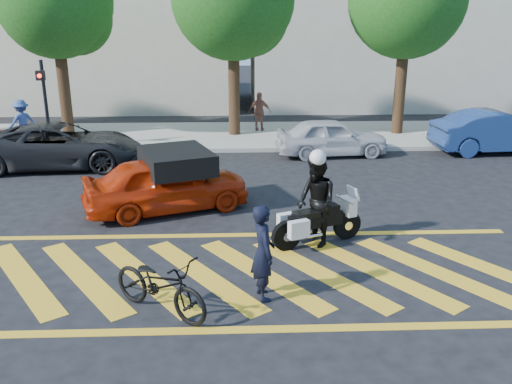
{
  "coord_description": "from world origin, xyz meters",
  "views": [
    {
      "loc": [
        0.05,
        -9.17,
        4.6
      ],
      "look_at": [
        0.46,
        1.74,
        1.05
      ],
      "focal_mm": 38.0,
      "sensor_mm": 36.0,
      "label": 1
    }
  ],
  "objects_px": {
    "bicycle": "(160,285)",
    "officer_moto": "(316,202)",
    "red_convertible": "(167,184)",
    "police_motorcycle": "(316,222)",
    "parked_right": "(498,132)",
    "parked_mid_left": "(61,146)",
    "officer_bike": "(263,252)",
    "parked_mid_right": "(332,137)"
  },
  "relations": [
    {
      "from": "red_convertible",
      "to": "parked_mid_right",
      "type": "xyz_separation_m",
      "value": [
        5.01,
        5.39,
        -0.04
      ]
    },
    {
      "from": "officer_bike",
      "to": "parked_right",
      "type": "relative_size",
      "value": 0.37
    },
    {
      "from": "parked_mid_right",
      "to": "parked_right",
      "type": "relative_size",
      "value": 0.84
    },
    {
      "from": "bicycle",
      "to": "parked_mid_right",
      "type": "relative_size",
      "value": 0.51
    },
    {
      "from": "police_motorcycle",
      "to": "parked_right",
      "type": "distance_m",
      "value": 10.88
    },
    {
      "from": "officer_bike",
      "to": "red_convertible",
      "type": "xyz_separation_m",
      "value": [
        -2.15,
        4.47,
        -0.15
      ]
    },
    {
      "from": "parked_right",
      "to": "officer_moto",
      "type": "bearing_deg",
      "value": 132.46
    },
    {
      "from": "officer_bike",
      "to": "parked_mid_right",
      "type": "bearing_deg",
      "value": -29.43
    },
    {
      "from": "parked_mid_left",
      "to": "parked_right",
      "type": "bearing_deg",
      "value": -88.34
    },
    {
      "from": "bicycle",
      "to": "parked_right",
      "type": "distance_m",
      "value": 14.82
    },
    {
      "from": "red_convertible",
      "to": "officer_moto",
      "type": "bearing_deg",
      "value": -144.41
    },
    {
      "from": "bicycle",
      "to": "officer_moto",
      "type": "distance_m",
      "value": 3.97
    },
    {
      "from": "officer_bike",
      "to": "parked_mid_right",
      "type": "xyz_separation_m",
      "value": [
        2.86,
        9.85,
        -0.19
      ]
    },
    {
      "from": "officer_bike",
      "to": "officer_moto",
      "type": "bearing_deg",
      "value": -41.74
    },
    {
      "from": "officer_bike",
      "to": "red_convertible",
      "type": "distance_m",
      "value": 4.96
    },
    {
      "from": "police_motorcycle",
      "to": "red_convertible",
      "type": "height_order",
      "value": "red_convertible"
    },
    {
      "from": "parked_mid_right",
      "to": "police_motorcycle",
      "type": "bearing_deg",
      "value": 162.47
    },
    {
      "from": "parked_mid_right",
      "to": "parked_right",
      "type": "bearing_deg",
      "value": -93.27
    },
    {
      "from": "bicycle",
      "to": "officer_moto",
      "type": "xyz_separation_m",
      "value": [
        2.89,
        2.69,
        0.44
      ]
    },
    {
      "from": "police_motorcycle",
      "to": "officer_moto",
      "type": "xyz_separation_m",
      "value": [
        -0.02,
        0.01,
        0.44
      ]
    },
    {
      "from": "red_convertible",
      "to": "parked_mid_left",
      "type": "distance_m",
      "value": 5.7
    },
    {
      "from": "officer_bike",
      "to": "bicycle",
      "type": "relative_size",
      "value": 0.87
    },
    {
      "from": "officer_bike",
      "to": "parked_mid_left",
      "type": "bearing_deg",
      "value": 21.36
    },
    {
      "from": "officer_bike",
      "to": "parked_right",
      "type": "bearing_deg",
      "value": -54.2
    },
    {
      "from": "parked_mid_left",
      "to": "officer_moto",
      "type": "bearing_deg",
      "value": -135.62
    },
    {
      "from": "parked_mid_left",
      "to": "parked_mid_right",
      "type": "xyz_separation_m",
      "value": [
        8.85,
        1.17,
        -0.05
      ]
    },
    {
      "from": "bicycle",
      "to": "police_motorcycle",
      "type": "xyz_separation_m",
      "value": [
        2.91,
        2.67,
        -0.0
      ]
    },
    {
      "from": "police_motorcycle",
      "to": "bicycle",
      "type": "bearing_deg",
      "value": -159.85
    },
    {
      "from": "officer_bike",
      "to": "police_motorcycle",
      "type": "height_order",
      "value": "officer_bike"
    },
    {
      "from": "parked_mid_left",
      "to": "red_convertible",
      "type": "bearing_deg",
      "value": -141.44
    },
    {
      "from": "red_convertible",
      "to": "parked_mid_right",
      "type": "distance_m",
      "value": 7.36
    },
    {
      "from": "officer_moto",
      "to": "parked_mid_left",
      "type": "relative_size",
      "value": 0.38
    },
    {
      "from": "parked_mid_right",
      "to": "officer_bike",
      "type": "bearing_deg",
      "value": 158.35
    },
    {
      "from": "officer_bike",
      "to": "bicycle",
      "type": "bearing_deg",
      "value": 91.96
    },
    {
      "from": "bicycle",
      "to": "red_convertible",
      "type": "distance_m",
      "value": 4.95
    },
    {
      "from": "officer_bike",
      "to": "police_motorcycle",
      "type": "distance_m",
      "value": 2.56
    },
    {
      "from": "bicycle",
      "to": "parked_mid_left",
      "type": "xyz_separation_m",
      "value": [
        -4.31,
        9.13,
        0.19
      ]
    },
    {
      "from": "parked_right",
      "to": "parked_mid_left",
      "type": "bearing_deg",
      "value": 91.74
    },
    {
      "from": "officer_moto",
      "to": "bicycle",
      "type": "bearing_deg",
      "value": -69.55
    },
    {
      "from": "bicycle",
      "to": "officer_moto",
      "type": "height_order",
      "value": "officer_moto"
    },
    {
      "from": "bicycle",
      "to": "red_convertible",
      "type": "relative_size",
      "value": 0.48
    },
    {
      "from": "bicycle",
      "to": "parked_mid_left",
      "type": "height_order",
      "value": "parked_mid_left"
    }
  ]
}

